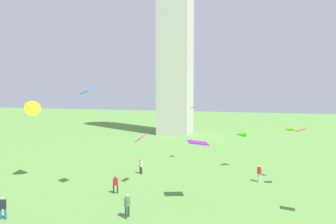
{
  "coord_description": "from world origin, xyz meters",
  "views": [
    {
      "loc": [
        7.91,
        -10.57,
        9.33
      ],
      "look_at": [
        0.26,
        15.5,
        7.37
      ],
      "focal_mm": 33.18,
      "sensor_mm": 36.0,
      "label": 1
    }
  ],
  "objects_px": {
    "person_3": "(115,184)",
    "kite_flying_4": "(290,130)",
    "person_2": "(259,172)",
    "person_4": "(127,204)",
    "kite_flying_5": "(88,91)",
    "kite_flying_8": "(194,108)",
    "person_0": "(3,207)",
    "kite_flying_2": "(301,130)",
    "kite_flying_1": "(240,134)",
    "kite_flying_3": "(198,143)",
    "kite_flying_0": "(141,138)",
    "person_1": "(141,165)",
    "kite_flying_6": "(32,111)"
  },
  "relations": [
    {
      "from": "kite_flying_0",
      "to": "kite_flying_3",
      "type": "height_order",
      "value": "kite_flying_3"
    },
    {
      "from": "person_1",
      "to": "kite_flying_4",
      "type": "relative_size",
      "value": 1.83
    },
    {
      "from": "person_4",
      "to": "kite_flying_0",
      "type": "distance_m",
      "value": 8.53
    },
    {
      "from": "kite_flying_2",
      "to": "person_3",
      "type": "bearing_deg",
      "value": 6.25
    },
    {
      "from": "person_0",
      "to": "kite_flying_1",
      "type": "height_order",
      "value": "kite_flying_1"
    },
    {
      "from": "kite_flying_6",
      "to": "kite_flying_2",
      "type": "bearing_deg",
      "value": 144.62
    },
    {
      "from": "person_3",
      "to": "kite_flying_3",
      "type": "relative_size",
      "value": 0.83
    },
    {
      "from": "kite_flying_3",
      "to": "person_1",
      "type": "bearing_deg",
      "value": -63.16
    },
    {
      "from": "person_3",
      "to": "kite_flying_8",
      "type": "xyz_separation_m",
      "value": [
        4.1,
        14.57,
        6.11
      ]
    },
    {
      "from": "person_4",
      "to": "kite_flying_0",
      "type": "relative_size",
      "value": 1.23
    },
    {
      "from": "person_4",
      "to": "kite_flying_5",
      "type": "height_order",
      "value": "kite_flying_5"
    },
    {
      "from": "person_4",
      "to": "kite_flying_8",
      "type": "distance_m",
      "value": 20.11
    },
    {
      "from": "person_1",
      "to": "person_3",
      "type": "bearing_deg",
      "value": -45.08
    },
    {
      "from": "person_1",
      "to": "person_4",
      "type": "distance_m",
      "value": 11.83
    },
    {
      "from": "kite_flying_2",
      "to": "kite_flying_6",
      "type": "bearing_deg",
      "value": -5.42
    },
    {
      "from": "kite_flying_4",
      "to": "kite_flying_5",
      "type": "bearing_deg",
      "value": 52.75
    },
    {
      "from": "kite_flying_1",
      "to": "kite_flying_5",
      "type": "height_order",
      "value": "kite_flying_5"
    },
    {
      "from": "person_3",
      "to": "kite_flying_8",
      "type": "height_order",
      "value": "kite_flying_8"
    },
    {
      "from": "kite_flying_2",
      "to": "person_0",
      "type": "bearing_deg",
      "value": 17.9
    },
    {
      "from": "person_4",
      "to": "person_1",
      "type": "bearing_deg",
      "value": -158.54
    },
    {
      "from": "person_2",
      "to": "kite_flying_0",
      "type": "relative_size",
      "value": 1.19
    },
    {
      "from": "kite_flying_2",
      "to": "kite_flying_5",
      "type": "distance_m",
      "value": 19.84
    },
    {
      "from": "person_3",
      "to": "person_4",
      "type": "relative_size",
      "value": 0.9
    },
    {
      "from": "person_1",
      "to": "kite_flying_3",
      "type": "relative_size",
      "value": 0.88
    },
    {
      "from": "person_0",
      "to": "person_4",
      "type": "height_order",
      "value": "person_4"
    },
    {
      "from": "kite_flying_1",
      "to": "kite_flying_3",
      "type": "height_order",
      "value": "kite_flying_3"
    },
    {
      "from": "person_0",
      "to": "person_1",
      "type": "distance_m",
      "value": 15.05
    },
    {
      "from": "kite_flying_4",
      "to": "kite_flying_8",
      "type": "relative_size",
      "value": 0.97
    },
    {
      "from": "kite_flying_2",
      "to": "person_2",
      "type": "bearing_deg",
      "value": -34.06
    },
    {
      "from": "person_3",
      "to": "kite_flying_3",
      "type": "height_order",
      "value": "kite_flying_3"
    },
    {
      "from": "kite_flying_0",
      "to": "kite_flying_8",
      "type": "bearing_deg",
      "value": 179.34
    },
    {
      "from": "person_3",
      "to": "kite_flying_4",
      "type": "bearing_deg",
      "value": -166.18
    },
    {
      "from": "person_1",
      "to": "kite_flying_8",
      "type": "relative_size",
      "value": 1.77
    },
    {
      "from": "person_2",
      "to": "kite_flying_8",
      "type": "height_order",
      "value": "kite_flying_8"
    },
    {
      "from": "kite_flying_0",
      "to": "kite_flying_2",
      "type": "bearing_deg",
      "value": 114.51
    },
    {
      "from": "kite_flying_4",
      "to": "kite_flying_3",
      "type": "bearing_deg",
      "value": 73.99
    },
    {
      "from": "kite_flying_6",
      "to": "kite_flying_4",
      "type": "bearing_deg",
      "value": 150.58
    },
    {
      "from": "person_1",
      "to": "person_0",
      "type": "bearing_deg",
      "value": -66.52
    },
    {
      "from": "person_2",
      "to": "person_3",
      "type": "bearing_deg",
      "value": -79.36
    },
    {
      "from": "kite_flying_4",
      "to": "person_4",
      "type": "bearing_deg",
      "value": 73.46
    },
    {
      "from": "kite_flying_5",
      "to": "person_1",
      "type": "bearing_deg",
      "value": 102.51
    },
    {
      "from": "person_3",
      "to": "kite_flying_4",
      "type": "height_order",
      "value": "kite_flying_4"
    },
    {
      "from": "person_0",
      "to": "kite_flying_4",
      "type": "height_order",
      "value": "kite_flying_4"
    },
    {
      "from": "kite_flying_4",
      "to": "kite_flying_2",
      "type": "bearing_deg",
      "value": 130.13
    },
    {
      "from": "person_4",
      "to": "kite_flying_2",
      "type": "relative_size",
      "value": 1.84
    },
    {
      "from": "kite_flying_1",
      "to": "kite_flying_3",
      "type": "distance_m",
      "value": 12.77
    },
    {
      "from": "person_0",
      "to": "kite_flying_4",
      "type": "xyz_separation_m",
      "value": [
        20.64,
        16.11,
        4.31
      ]
    },
    {
      "from": "person_4",
      "to": "kite_flying_6",
      "type": "relative_size",
      "value": 0.61
    },
    {
      "from": "kite_flying_6",
      "to": "kite_flying_8",
      "type": "xyz_separation_m",
      "value": [
        14.46,
        12.68,
        -0.13
      ]
    },
    {
      "from": "person_4",
      "to": "kite_flying_5",
      "type": "relative_size",
      "value": 1.12
    }
  ]
}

